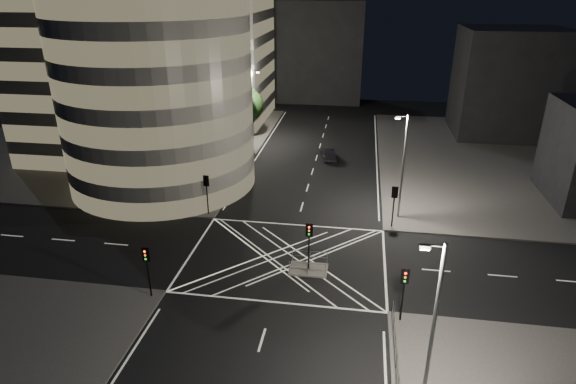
% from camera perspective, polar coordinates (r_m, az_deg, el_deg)
% --- Properties ---
extents(ground, '(120.00, 120.00, 0.00)m').
position_cam_1_polar(ground, '(40.06, -0.19, -7.86)').
color(ground, black).
rests_on(ground, ground).
extents(sidewalk_far_left, '(42.00, 42.00, 0.15)m').
position_cam_1_polar(sidewalk_far_left, '(72.82, -19.89, 5.58)').
color(sidewalk_far_left, '#4B4946').
rests_on(sidewalk_far_left, ground).
extents(sidewalk_far_right, '(42.00, 42.00, 0.15)m').
position_cam_1_polar(sidewalk_far_right, '(68.43, 28.55, 2.95)').
color(sidewalk_far_right, '#4B4946').
rests_on(sidewalk_far_right, ground).
extents(central_island, '(3.00, 2.00, 0.15)m').
position_cam_1_polar(central_island, '(38.54, 2.43, -9.14)').
color(central_island, slate).
rests_on(central_island, ground).
extents(office_tower_curved, '(30.00, 29.00, 27.20)m').
position_cam_1_polar(office_tower_curved, '(59.18, -18.05, 14.50)').
color(office_tower_curved, gray).
rests_on(office_tower_curved, sidewalk_far_left).
extents(office_block_rear, '(24.00, 16.00, 22.00)m').
position_cam_1_polar(office_block_rear, '(81.11, -11.44, 16.28)').
color(office_block_rear, gray).
rests_on(office_block_rear, sidewalk_far_left).
extents(building_right_far, '(14.00, 12.00, 15.00)m').
position_cam_1_polar(building_right_far, '(77.71, 24.61, 11.73)').
color(building_right_far, black).
rests_on(building_right_far, sidewalk_far_right).
extents(building_far_end, '(18.00, 8.00, 18.00)m').
position_cam_1_polar(building_far_end, '(92.97, 3.08, 16.25)').
color(building_far_end, black).
rests_on(building_far_end, ground).
extents(tree_a, '(4.68, 4.68, 6.90)m').
position_cam_1_polar(tree_a, '(48.50, -10.87, 3.22)').
color(tree_a, black).
rests_on(tree_a, sidewalk_far_left).
extents(tree_b, '(4.96, 4.96, 8.22)m').
position_cam_1_polar(tree_b, '(53.51, -8.89, 6.62)').
color(tree_b, black).
rests_on(tree_b, sidewalk_far_left).
extents(tree_c, '(4.74, 4.74, 7.23)m').
position_cam_1_polar(tree_c, '(59.26, -7.13, 7.52)').
color(tree_c, black).
rests_on(tree_c, sidewalk_far_left).
extents(tree_d, '(4.56, 4.56, 7.79)m').
position_cam_1_polar(tree_d, '(64.68, -5.74, 9.55)').
color(tree_d, black).
rests_on(tree_d, sidewalk_far_left).
extents(tree_e, '(3.86, 3.86, 6.74)m').
position_cam_1_polar(tree_e, '(70.49, -4.51, 10.23)').
color(tree_e, black).
rests_on(tree_e, sidewalk_far_left).
extents(traffic_signal_fl, '(0.55, 0.22, 4.00)m').
position_cam_1_polar(traffic_signal_fl, '(46.56, -9.63, 0.53)').
color(traffic_signal_fl, black).
rests_on(traffic_signal_fl, sidewalk_far_left).
extents(traffic_signal_nl, '(0.55, 0.22, 4.00)m').
position_cam_1_polar(traffic_signal_nl, '(35.36, -16.37, -8.07)').
color(traffic_signal_nl, black).
rests_on(traffic_signal_nl, sidewalk_near_left).
extents(traffic_signal_fr, '(0.55, 0.22, 4.00)m').
position_cam_1_polar(traffic_signal_fr, '(44.49, 12.47, -0.84)').
color(traffic_signal_fr, black).
rests_on(traffic_signal_fr, sidewalk_far_right).
extents(traffic_signal_nr, '(0.55, 0.22, 4.00)m').
position_cam_1_polar(traffic_signal_nr, '(32.59, 13.59, -10.69)').
color(traffic_signal_nr, black).
rests_on(traffic_signal_nr, sidewalk_near_right).
extents(traffic_signal_island, '(0.55, 0.22, 4.00)m').
position_cam_1_polar(traffic_signal_island, '(37.08, 2.51, -5.45)').
color(traffic_signal_island, black).
rests_on(traffic_signal_island, central_island).
extents(street_lamp_left_near, '(1.25, 0.25, 10.00)m').
position_cam_1_polar(street_lamp_left_near, '(50.47, -8.73, 5.61)').
color(street_lamp_left_near, slate).
rests_on(street_lamp_left_near, sidewalk_far_left).
extents(street_lamp_left_far, '(1.25, 0.25, 10.00)m').
position_cam_1_polar(street_lamp_left_far, '(67.21, -4.22, 10.35)').
color(street_lamp_left_far, slate).
rests_on(street_lamp_left_far, sidewalk_far_left).
extents(street_lamp_right_far, '(1.25, 0.25, 10.00)m').
position_cam_1_polar(street_lamp_right_far, '(45.60, 13.43, 3.25)').
color(street_lamp_right_far, slate).
rests_on(street_lamp_right_far, sidewalk_far_right).
extents(street_lamp_right_near, '(1.25, 0.25, 10.00)m').
position_cam_1_polar(street_lamp_right_near, '(25.36, 16.73, -14.93)').
color(street_lamp_right_near, slate).
rests_on(street_lamp_right_near, sidewalk_near_right).
extents(railing_near_right, '(0.06, 11.70, 1.10)m').
position_cam_1_polar(railing_near_right, '(29.73, 12.85, -19.99)').
color(railing_near_right, slate).
rests_on(railing_near_right, sidewalk_near_right).
extents(railing_island_south, '(2.80, 0.06, 1.10)m').
position_cam_1_polar(railing_island_south, '(37.45, 2.29, -9.08)').
color(railing_island_south, slate).
rests_on(railing_island_south, central_island).
extents(railing_island_north, '(2.80, 0.06, 1.10)m').
position_cam_1_polar(railing_island_north, '(38.97, 2.60, -7.66)').
color(railing_island_north, slate).
rests_on(railing_island_north, central_island).
extents(sedan, '(2.41, 4.36, 1.36)m').
position_cam_1_polar(sedan, '(61.97, 4.77, 4.49)').
color(sedan, black).
rests_on(sedan, ground).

